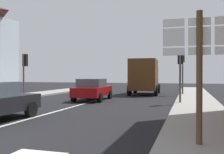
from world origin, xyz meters
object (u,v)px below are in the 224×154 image
Objects in this scene: sedan_far at (93,89)px; delivery_truck at (145,76)px; traffic_light_near_right at (180,63)px; traffic_light_near_left at (25,66)px; route_sign_post at (199,63)px; traffic_light_far_right at (183,63)px.

sedan_far is 6.71m from delivery_truck.
traffic_light_near_left is at bearing 175.77° from traffic_light_near_right.
traffic_light_near_right is 11.10m from traffic_light_near_left.
traffic_light_near_right reaches higher than sedan_far.
sedan_far is 1.32× the size of traffic_light_near_left.
route_sign_post reaches higher than delivery_truck.
route_sign_post is 9.49m from traffic_light_near_right.
route_sign_post is at bearing -85.77° from traffic_light_near_right.
traffic_light_near_left reaches higher than route_sign_post.
traffic_light_far_right is (-0.00, 6.92, 0.32)m from traffic_light_near_right.
delivery_truck is at bearing 177.02° from traffic_light_far_right.
traffic_light_far_right is (11.07, 6.10, 0.32)m from traffic_light_near_left.
traffic_light_near_left is 12.65m from traffic_light_far_right.
delivery_truck is 1.56× the size of traffic_light_near_right.
delivery_truck is at bearing 38.73° from traffic_light_near_left.
sedan_far is at bearing -112.66° from delivery_truck.
delivery_truck is at bearing 114.63° from traffic_light_near_right.
route_sign_post is 15.63m from traffic_light_near_left.
traffic_light_near_left is at bearing -151.14° from traffic_light_far_right.
traffic_light_near_right is (3.25, -7.09, 0.77)m from delivery_truck.
route_sign_post is at bearing -76.57° from delivery_truck.
sedan_far is 6.12m from traffic_light_near_right.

